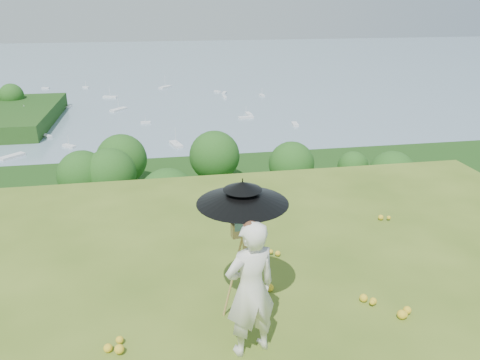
{
  "coord_description": "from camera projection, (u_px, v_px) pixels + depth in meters",
  "views": [
    {
      "loc": [
        -1.18,
        -4.22,
        4.26
      ],
      "look_at": [
        0.2,
        3.53,
        1.19
      ],
      "focal_mm": 35.0,
      "sensor_mm": 36.0,
      "label": 1
    }
  ],
  "objects": [
    {
      "name": "shoreline_tier",
      "position": [
        173.0,
        228.0,
        87.5
      ],
      "size": [
        170.0,
        28.0,
        8.0
      ],
      "primitive_type": "cube",
      "color": "#655E51",
      "rests_on": "bay_water"
    },
    {
      "name": "painter_cap",
      "position": [
        251.0,
        226.0,
        5.41
      ],
      "size": [
        0.25,
        0.28,
        0.1
      ],
      "primitive_type": null,
      "rotation": [
        0.0,
        0.0,
        0.27
      ],
      "color": "#E07B7B",
      "rests_on": "painter"
    },
    {
      "name": "slope_trees",
      "position": [
        179.0,
        221.0,
        43.17
      ],
      "size": [
        110.0,
        50.0,
        6.0
      ],
      "primitive_type": null,
      "color": "#275218",
      "rests_on": "forest_slope"
    },
    {
      "name": "bay_water",
      "position": [
        159.0,
        78.0,
        238.12
      ],
      "size": [
        700.0,
        700.0,
        0.0
      ],
      "primitive_type": "plane",
      "color": "gray",
      "rests_on": "ground"
    },
    {
      "name": "forest_slope",
      "position": [
        185.0,
        343.0,
        48.27
      ],
      "size": [
        140.0,
        56.0,
        22.0
      ],
      "primitive_type": "cube",
      "color": "#133A0F",
      "rests_on": "bay_water"
    },
    {
      "name": "painter",
      "position": [
        251.0,
        289.0,
        5.73
      ],
      "size": [
        0.77,
        0.62,
        1.85
      ],
      "primitive_type": "imported",
      "rotation": [
        0.0,
        0.0,
        3.43
      ],
      "color": "silver",
      "rests_on": "ground"
    },
    {
      "name": "harbor_town",
      "position": [
        171.0,
        196.0,
        85.14
      ],
      "size": [
        110.0,
        22.0,
        5.0
      ],
      "primitive_type": null,
      "color": "silver",
      "rests_on": "shoreline_tier"
    },
    {
      "name": "field_easel",
      "position": [
        243.0,
        269.0,
        6.33
      ],
      "size": [
        0.74,
        0.74,
        1.67
      ],
      "primitive_type": null,
      "rotation": [
        0.0,
        0.0,
        0.19
      ],
      "color": "#A88046",
      "rests_on": "ground"
    },
    {
      "name": "sun_umbrella",
      "position": [
        243.0,
        206.0,
        6.02
      ],
      "size": [
        1.29,
        1.29,
        0.77
      ],
      "primitive_type": null,
      "rotation": [
        0.0,
        0.0,
        0.08
      ],
      "color": "black",
      "rests_on": "field_easel"
    },
    {
      "name": "wildflowers",
      "position": [
        270.0,
        359.0,
        5.82
      ],
      "size": [
        10.0,
        10.5,
        0.12
      ],
      "primitive_type": null,
      "color": "yellow",
      "rests_on": "ground"
    },
    {
      "name": "moored_boats",
      "position": [
        126.0,
        114.0,
        163.5
      ],
      "size": [
        140.0,
        140.0,
        0.7
      ],
      "primitive_type": null,
      "color": "silver",
      "rests_on": "bay_water"
    }
  ]
}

